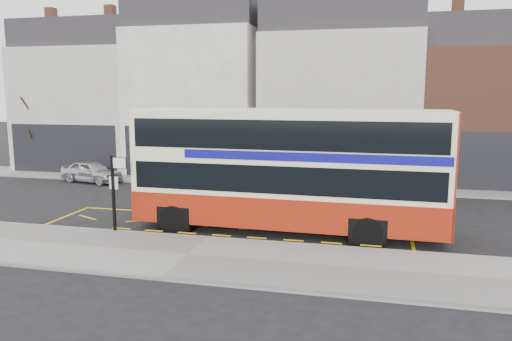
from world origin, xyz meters
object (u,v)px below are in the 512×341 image
(bus_stop_post, at_px, (115,185))
(car_white, at_px, (387,184))
(double_decker_bus, at_px, (288,168))
(car_silver, at_px, (91,171))
(street_tree_right, at_px, (393,122))
(car_grey, at_px, (222,177))
(street_tree_left, at_px, (35,106))

(bus_stop_post, xyz_separation_m, car_white, (9.79, 8.63, -1.09))
(double_decker_bus, height_order, car_white, double_decker_bus)
(bus_stop_post, distance_m, car_silver, 11.75)
(car_silver, xyz_separation_m, street_tree_right, (16.93, 3.24, 2.89))
(car_grey, bearing_deg, double_decker_bus, -160.07)
(street_tree_left, bearing_deg, double_decker_bus, -29.24)
(bus_stop_post, distance_m, street_tree_right, 16.31)
(double_decker_bus, distance_m, street_tree_left, 21.24)
(double_decker_bus, height_order, car_silver, double_decker_bus)
(street_tree_left, xyz_separation_m, street_tree_right, (22.47, 0.49, -0.75))
(double_decker_bus, relative_size, car_white, 2.20)
(street_tree_right, bearing_deg, double_decker_bus, -110.31)
(car_grey, relative_size, car_white, 0.82)
(double_decker_bus, xyz_separation_m, car_silver, (-12.92, 7.58, -1.77))
(car_grey, height_order, car_white, car_white)
(car_silver, xyz_separation_m, car_white, (16.64, -0.84, 0.12))
(double_decker_bus, xyz_separation_m, street_tree_left, (-18.46, 10.34, 1.88))
(car_silver, relative_size, street_tree_left, 0.60)
(bus_stop_post, height_order, street_tree_left, street_tree_left)
(bus_stop_post, xyz_separation_m, car_silver, (-6.85, 9.47, -1.21))
(bus_stop_post, height_order, car_silver, bus_stop_post)
(car_silver, xyz_separation_m, street_tree_left, (-5.54, 2.75, 3.64))
(bus_stop_post, xyz_separation_m, car_grey, (1.22, 9.13, -1.13))
(car_white, distance_m, street_tree_right, 4.94)
(bus_stop_post, bearing_deg, car_grey, 76.87)
(car_grey, relative_size, street_tree_left, 0.69)
(car_silver, relative_size, street_tree_right, 0.73)
(double_decker_bus, xyz_separation_m, car_grey, (-4.85, 7.25, -1.70))
(street_tree_left, bearing_deg, street_tree_right, 1.24)
(car_grey, bearing_deg, car_silver, 73.79)
(car_white, bearing_deg, double_decker_bus, 136.36)
(double_decker_bus, bearing_deg, bus_stop_post, -161.74)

